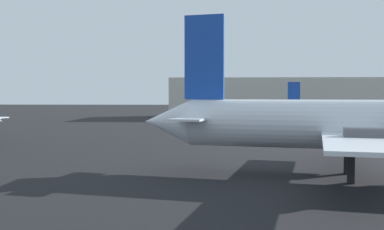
# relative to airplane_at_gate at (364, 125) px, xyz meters

# --- Properties ---
(airplane_at_gate) EXTENTS (36.39, 27.88, 13.10)m
(airplane_at_gate) POSITION_rel_airplane_at_gate_xyz_m (0.00, 0.00, 0.00)
(airplane_at_gate) COLOR silver
(airplane_at_gate) RESTS_ON ground_plane
(airplane_far_left) EXTENTS (24.58, 20.12, 8.83)m
(airplane_far_left) POSITION_rel_airplane_at_gate_xyz_m (11.24, 49.69, -1.32)
(airplane_far_left) COLOR silver
(airplane_far_left) RESTS_ON ground_plane
(terminal_building) EXTENTS (66.91, 24.34, 11.21)m
(terminal_building) POSITION_rel_airplane_at_gate_xyz_m (9.51, 97.85, 1.44)
(terminal_building) COLOR beige
(terminal_building) RESTS_ON ground_plane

